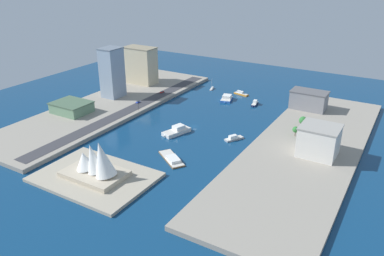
% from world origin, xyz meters
% --- Properties ---
extents(ground_plane, '(440.00, 440.00, 0.00)m').
position_xyz_m(ground_plane, '(0.00, 0.00, 0.00)').
color(ground_plane, navy).
extents(quay_west, '(70.00, 240.00, 3.02)m').
position_xyz_m(quay_west, '(-88.18, 0.00, 1.51)').
color(quay_west, gray).
rests_on(quay_west, ground_plane).
extents(quay_east, '(70.00, 240.00, 3.02)m').
position_xyz_m(quay_east, '(88.18, 0.00, 1.51)').
color(quay_east, gray).
rests_on(quay_east, ground_plane).
extents(peninsula_point, '(69.91, 49.76, 2.00)m').
position_xyz_m(peninsula_point, '(11.29, 100.65, 1.00)').
color(peninsula_point, '#A89E89').
rests_on(peninsula_point, ground_plane).
extents(road_strip, '(12.11, 228.00, 0.15)m').
position_xyz_m(road_strip, '(63.86, 0.00, 3.09)').
color(road_strip, '#38383D').
rests_on(road_strip, quay_east).
extents(water_taxi_orange, '(16.15, 6.94, 3.61)m').
position_xyz_m(water_taxi_orange, '(1.14, -92.24, 1.29)').
color(water_taxi_orange, orange).
rests_on(water_taxi_orange, ground_plane).
extents(sailboat_small_white, '(4.19, 10.45, 11.22)m').
position_xyz_m(sailboat_small_white, '(33.91, -92.33, 0.93)').
color(sailboat_small_white, white).
rests_on(sailboat_small_white, ground_plane).
extents(yacht_sleek_gray, '(11.36, 15.02, 3.72)m').
position_xyz_m(yacht_sleek_gray, '(-37.42, 7.01, 1.29)').
color(yacht_sleek_gray, '#999EA3').
rests_on(yacht_sleek_gray, ground_plane).
extents(barge_flat_brown, '(26.61, 22.08, 2.94)m').
position_xyz_m(barge_flat_brown, '(-15.80, 57.06, 1.05)').
color(barge_flat_brown, brown).
rests_on(barge_flat_brown, ground_plane).
extents(patrol_launch_navy, '(5.37, 13.84, 4.33)m').
position_xyz_m(patrol_launch_navy, '(-22.05, -71.16, 1.56)').
color(patrol_launch_navy, '#1E284C').
rests_on(patrol_launch_navy, ground_plane).
extents(ferry_white_commuter, '(15.20, 25.18, 6.09)m').
position_xyz_m(ferry_white_commuter, '(5.10, 19.03, 2.13)').
color(ferry_white_commuter, silver).
rests_on(ferry_white_commuter, ground_plane).
extents(catamaran_blue, '(13.24, 18.78, 4.85)m').
position_xyz_m(catamaran_blue, '(5.98, -70.04, 1.91)').
color(catamaran_blue, blue).
rests_on(catamaran_blue, ground_plane).
extents(terminal_long_green, '(31.03, 24.76, 9.05)m').
position_xyz_m(terminal_long_green, '(101.98, 33.30, 7.57)').
color(terminal_long_green, slate).
rests_on(terminal_long_green, quay_east).
extents(office_block_beige, '(33.21, 18.78, 37.71)m').
position_xyz_m(office_block_beige, '(105.03, -66.80, 21.91)').
color(office_block_beige, '#C6B793').
rests_on(office_block_beige, quay_east).
extents(hotel_broad_white, '(25.11, 23.12, 20.54)m').
position_xyz_m(hotel_broad_white, '(-97.62, 5.68, 13.32)').
color(hotel_broad_white, silver).
rests_on(hotel_broad_white, quay_west).
extents(warehouse_low_gray, '(30.78, 18.09, 16.01)m').
position_xyz_m(warehouse_low_gray, '(-68.40, -78.53, 11.05)').
color(warehouse_low_gray, gray).
rests_on(warehouse_low_gray, quay_west).
extents(tower_tall_glass, '(16.52, 19.54, 46.30)m').
position_xyz_m(tower_tall_glass, '(100.03, -17.63, 26.20)').
color(tower_tall_glass, '#8C9EB2').
rests_on(tower_tall_glass, quay_east).
extents(pickup_red, '(2.11, 5.20, 1.41)m').
position_xyz_m(pickup_red, '(66.79, -49.79, 3.88)').
color(pickup_red, black).
rests_on(pickup_red, road_strip).
extents(hatchback_blue, '(2.04, 4.41, 1.59)m').
position_xyz_m(hatchback_blue, '(68.51, -14.24, 3.94)').
color(hatchback_blue, black).
rests_on(hatchback_blue, road_strip).
extents(traffic_light_waterfront, '(0.36, 0.36, 6.50)m').
position_xyz_m(traffic_light_waterfront, '(56.24, 0.58, 7.36)').
color(traffic_light_waterfront, black).
rests_on(traffic_light_waterfront, quay_east).
extents(opera_landmark, '(37.64, 24.71, 24.83)m').
position_xyz_m(opera_landmark, '(9.82, 100.65, 10.78)').
color(opera_landmark, '#BCAD93').
rests_on(opera_landmark, peninsula_point).
extents(park_tree_cluster, '(8.34, 23.39, 9.17)m').
position_xyz_m(park_tree_cluster, '(-76.81, -28.40, 8.64)').
color(park_tree_cluster, brown).
rests_on(park_tree_cluster, quay_west).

